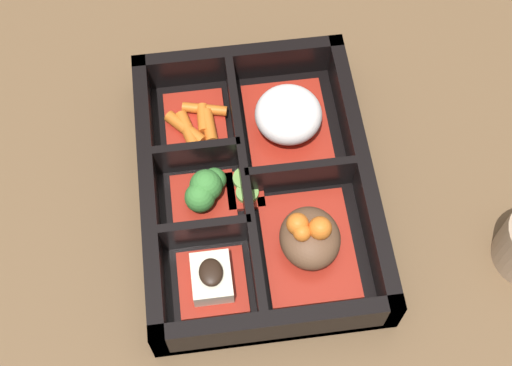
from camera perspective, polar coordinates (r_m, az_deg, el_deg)
The scene contains 9 objects.
ground_plane at distance 0.69m, azimuth 0.00°, elevation -0.97°, with size 3.00×3.00×0.00m, color brown.
bento_base at distance 0.69m, azimuth 0.00°, elevation -0.78°, with size 0.29×0.21×0.01m.
bento_rim at distance 0.67m, azimuth -0.25°, elevation -0.07°, with size 0.29×0.21×0.05m.
bowl_rice at distance 0.70m, azimuth 2.60°, elevation 5.28°, with size 0.11×0.08×0.05m.
bowl_stew at distance 0.64m, azimuth 4.29°, elevation -4.49°, with size 0.11×0.08×0.05m.
bowl_carrots at distance 0.72m, azimuth -4.81°, elevation 4.76°, with size 0.08×0.06×0.02m.
bowl_greens at distance 0.67m, azimuth -4.07°, elevation -0.68°, with size 0.06×0.06×0.04m.
bowl_tofu at distance 0.64m, azimuth -3.55°, elevation -7.68°, with size 0.06×0.06×0.03m.
bowl_pickles at distance 0.68m, azimuth -0.86°, elevation -0.29°, with size 0.04×0.03×0.01m.
Camera 1 is at (0.31, -0.04, 0.62)m, focal length 50.00 mm.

